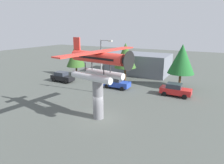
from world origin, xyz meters
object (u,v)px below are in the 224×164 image
at_px(car_near_black, 62,77).
at_px(display_pedestal, 98,99).
at_px(tree_east, 125,55).
at_px(car_far_red, 175,90).
at_px(tree_west, 76,56).
at_px(streetlight_primary, 102,63).
at_px(tree_center_back, 182,59).
at_px(floatplane_monument, 98,62).
at_px(car_mid_blue, 116,83).
at_px(storefront_building, 138,64).

bearing_deg(car_near_black, display_pedestal, -34.57).
distance_m(display_pedestal, tree_east, 15.97).
bearing_deg(car_far_red, tree_west, 170.70).
xyz_separation_m(streetlight_primary, tree_east, (-0.16, 8.07, 0.07)).
xyz_separation_m(display_pedestal, tree_east, (-4.00, 15.27, 2.40)).
distance_m(display_pedestal, tree_center_back, 16.67).
bearing_deg(display_pedestal, tree_center_back, 70.71).
bearing_deg(display_pedestal, car_near_black, 145.43).
distance_m(floatplane_monument, tree_east, 15.90).
distance_m(car_mid_blue, tree_west, 12.19).
height_order(floatplane_monument, streetlight_primary, floatplane_monument).
height_order(floatplane_monument, storefront_building, floatplane_monument).
bearing_deg(tree_east, tree_center_back, 1.83).
bearing_deg(car_near_black, car_far_red, 5.53).
height_order(tree_west, tree_east, tree_east).
relative_size(floatplane_monument, tree_east, 1.55).
bearing_deg(car_far_red, tree_center_back, 92.71).
bearing_deg(car_near_black, tree_center_back, 18.42).
relative_size(floatplane_monument, car_far_red, 2.49).
distance_m(car_mid_blue, car_far_red, 8.94).
relative_size(floatplane_monument, streetlight_primary, 1.36).
distance_m(car_near_black, storefront_building, 15.78).
xyz_separation_m(display_pedestal, car_far_red, (5.66, 11.13, -1.27)).
distance_m(display_pedestal, car_near_black, 16.39).
xyz_separation_m(car_far_red, tree_west, (-20.03, 3.28, 3.05)).
bearing_deg(tree_center_back, tree_west, -176.64).
bearing_deg(car_far_red, car_mid_blue, -175.63).
distance_m(display_pedestal, storefront_building, 22.40).
bearing_deg(tree_center_back, tree_east, -178.17).
bearing_deg(car_mid_blue, storefront_building, 94.68).
height_order(car_near_black, car_far_red, same).
relative_size(car_mid_blue, tree_west, 0.70).
bearing_deg(display_pedestal, storefront_building, 100.81).
xyz_separation_m(car_far_red, tree_east, (-9.66, 4.14, 3.68)).
bearing_deg(tree_center_back, display_pedestal, -109.29).
height_order(storefront_building, tree_center_back, tree_center_back).
xyz_separation_m(tree_west, tree_center_back, (19.82, 1.17, 0.66)).
xyz_separation_m(floatplane_monument, streetlight_primary, (-3.97, 7.22, -1.49)).
bearing_deg(tree_center_back, floatplane_monument, -108.84).
relative_size(display_pedestal, car_near_black, 1.03).
relative_size(car_mid_blue, tree_east, 0.62).
relative_size(streetlight_primary, storefront_building, 0.61).
distance_m(display_pedestal, tree_west, 20.43).
bearing_deg(display_pedestal, car_mid_blue, 107.31).
relative_size(car_mid_blue, storefront_building, 0.33).
bearing_deg(car_far_red, floatplane_monument, -116.39).
xyz_separation_m(storefront_building, tree_center_back, (9.65, -6.43, 2.53)).
bearing_deg(car_mid_blue, tree_west, 160.40).
relative_size(display_pedestal, floatplane_monument, 0.41).
bearing_deg(streetlight_primary, car_mid_blue, 79.77).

